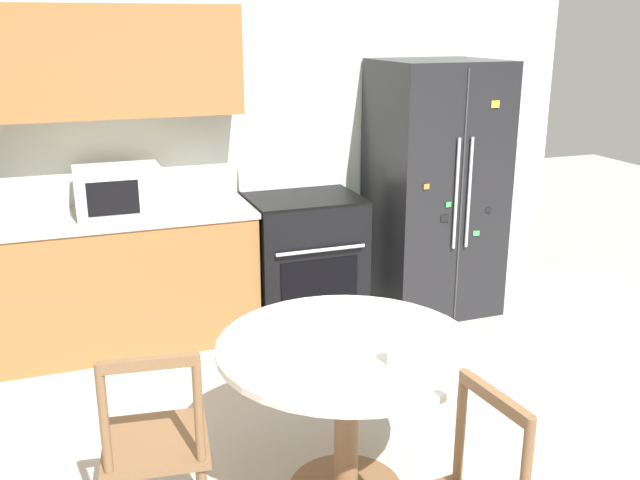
{
  "coord_description": "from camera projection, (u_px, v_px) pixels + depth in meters",
  "views": [
    {
      "loc": [
        -1.2,
        -2.29,
        2.07
      ],
      "look_at": [
        0.06,
        1.15,
        0.95
      ],
      "focal_mm": 40.0,
      "sensor_mm": 36.0,
      "label": 1
    }
  ],
  "objects": [
    {
      "name": "microwave",
      "position": [
        118.0,
        191.0,
        4.51
      ],
      "size": [
        0.53,
        0.39,
        0.3
      ],
      "color": "white",
      "rests_on": "kitchen_counter"
    },
    {
      "name": "candle_glass",
      "position": [
        397.0,
        356.0,
        2.86
      ],
      "size": [
        0.08,
        0.08,
        0.09
      ],
      "color": "silver",
      "rests_on": "dining_table"
    },
    {
      "name": "kitchen_counter",
      "position": [
        87.0,
        284.0,
        4.61
      ],
      "size": [
        2.18,
        0.64,
        0.9
      ],
      "color": "#936033",
      "rests_on": "ground_plane"
    },
    {
      "name": "back_wall",
      "position": [
        197.0,
        118.0,
        4.86
      ],
      "size": [
        5.2,
        0.44,
        2.6
      ],
      "color": "silver",
      "rests_on": "ground_plane"
    },
    {
      "name": "oven_range",
      "position": [
        304.0,
        258.0,
        5.07
      ],
      "size": [
        0.76,
        0.68,
        1.08
      ],
      "color": "black",
      "rests_on": "ground_plane"
    },
    {
      "name": "refrigerator",
      "position": [
        434.0,
        188.0,
        5.2
      ],
      "size": [
        0.84,
        0.79,
        1.82
      ],
      "color": "black",
      "rests_on": "ground_plane"
    },
    {
      "name": "dining_table",
      "position": [
        347.0,
        376.0,
        3.11
      ],
      "size": [
        1.14,
        1.14,
        0.75
      ],
      "color": "beige",
      "rests_on": "ground_plane"
    },
    {
      "name": "dining_chair_left",
      "position": [
        156.0,
        446.0,
        2.88
      ],
      "size": [
        0.47,
        0.47,
        0.9
      ],
      "rotation": [
        0.0,
        0.0,
        6.15
      ],
      "color": "brown",
      "rests_on": "ground_plane"
    }
  ]
}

